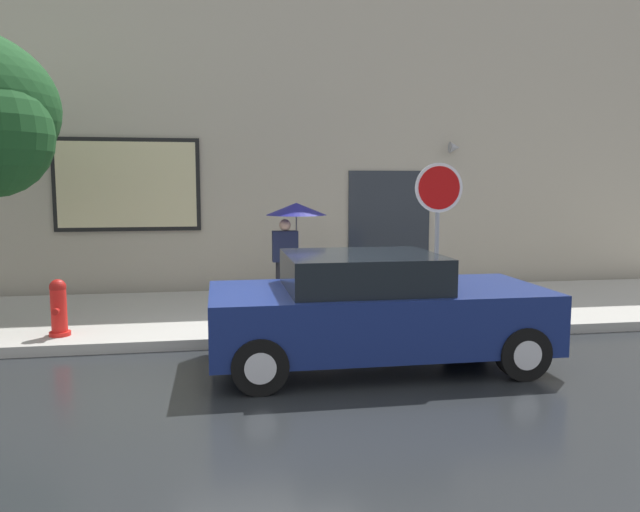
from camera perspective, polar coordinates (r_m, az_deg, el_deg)
ground_plane at (r=7.87m, az=-4.79°, el=-10.37°), size 60.00×60.00×0.00m
sidewalk at (r=10.75m, az=-6.11°, el=-5.33°), size 20.00×4.00×0.15m
building_facade at (r=13.06m, az=-7.01°, el=11.82°), size 20.00×0.67×7.00m
parked_car at (r=7.83m, az=5.10°, el=-5.04°), size 4.22×1.96×1.44m
fire_hydrant at (r=9.51m, az=-23.19°, el=-4.48°), size 0.30×0.44×0.82m
pedestrian_with_umbrella at (r=10.94m, az=-2.51°, el=3.23°), size 1.09×1.09×1.83m
stop_sign at (r=9.60m, az=10.96°, el=4.17°), size 0.76×0.10×2.49m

